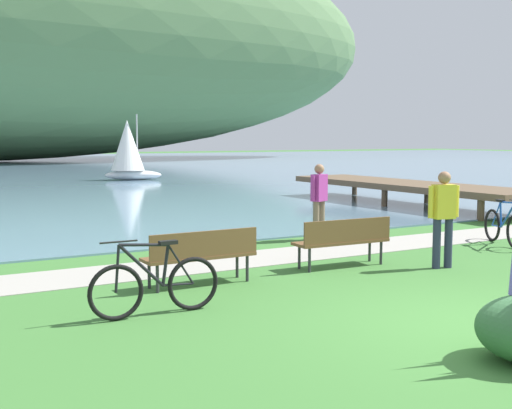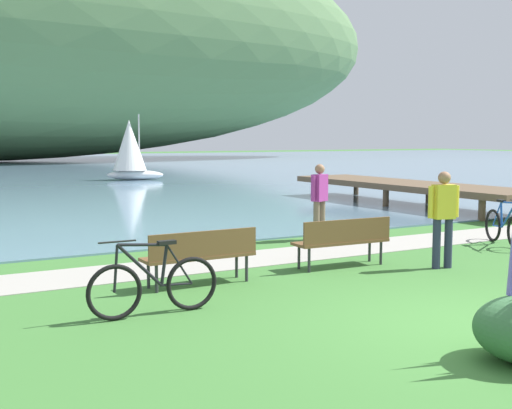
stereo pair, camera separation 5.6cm
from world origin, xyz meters
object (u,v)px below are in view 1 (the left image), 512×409
object	(u,v)px
park_bench_further_along	(344,238)
bicycle_leaning_near_bench	(503,227)
park_bench_near_camera	(201,253)
bicycle_beside_path	(155,285)
person_on_the_grass	(443,213)
person_at_shoreline	(319,197)
sailboat_mid_bay	(128,149)

from	to	relation	value
park_bench_further_along	bicycle_leaning_near_bench	bearing A→B (deg)	2.82
park_bench_near_camera	bicycle_beside_path	distance (m)	1.74
person_on_the_grass	person_at_shoreline	bearing A→B (deg)	90.66
bicycle_beside_path	park_bench_near_camera	bearing A→B (deg)	45.10
park_bench_further_along	person_on_the_grass	world-z (taller)	person_on_the_grass
person_on_the_grass	bicycle_beside_path	bearing A→B (deg)	-176.03
bicycle_beside_path	bicycle_leaning_near_bench	bearing A→B (deg)	10.09
park_bench_near_camera	park_bench_further_along	distance (m)	2.80
person_at_shoreline	park_bench_near_camera	bearing A→B (deg)	-146.09
person_on_the_grass	sailboat_mid_bay	size ratio (longest dim) A/B	0.48
bicycle_leaning_near_bench	person_at_shoreline	distance (m)	4.00
park_bench_near_camera	park_bench_further_along	size ratio (longest dim) A/B	0.99
park_bench_further_along	bicycle_leaning_near_bench	size ratio (longest dim) A/B	1.11
park_bench_near_camera	bicycle_beside_path	xyz separation A→B (m)	(-1.23, -1.23, -0.12)
park_bench_further_along	sailboat_mid_bay	xyz separation A→B (m)	(4.35, 24.61, 1.18)
park_bench_further_along	person_at_shoreline	distance (m)	3.17
bicycle_beside_path	sailboat_mid_bay	world-z (taller)	sailboat_mid_bay
bicycle_leaning_near_bench	sailboat_mid_bay	size ratio (longest dim) A/B	0.46
person_at_shoreline	bicycle_leaning_near_bench	bearing A→B (deg)	-40.52
person_on_the_grass	bicycle_leaning_near_bench	bearing A→B (deg)	20.79
person_at_shoreline	park_bench_further_along	bearing A→B (deg)	-117.31
sailboat_mid_bay	person_on_the_grass	bearing A→B (deg)	-96.41
park_bench_near_camera	person_at_shoreline	bearing A→B (deg)	33.91
person_at_shoreline	sailboat_mid_bay	world-z (taller)	sailboat_mid_bay
bicycle_leaning_near_bench	sailboat_mid_bay	xyz separation A→B (m)	(-0.10, 24.39, 1.31)
bicycle_leaning_near_bench	person_on_the_grass	world-z (taller)	person_on_the_grass
park_bench_near_camera	bicycle_leaning_near_bench	bearing A→B (deg)	2.19
bicycle_leaning_near_bench	sailboat_mid_bay	bearing A→B (deg)	90.24
person_at_shoreline	person_on_the_grass	distance (m)	3.70
park_bench_near_camera	person_on_the_grass	world-z (taller)	person_on_the_grass
park_bench_near_camera	sailboat_mid_bay	xyz separation A→B (m)	(7.14, 24.67, 1.18)
person_at_shoreline	person_on_the_grass	world-z (taller)	same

